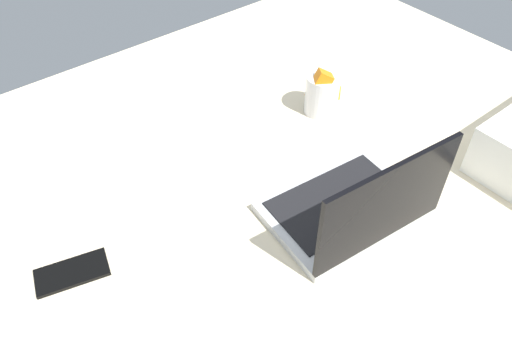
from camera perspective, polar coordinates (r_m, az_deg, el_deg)
bed_mattress at (r=129.72cm, az=2.75°, el=-1.47°), size 180.00×140.00×18.00cm
laptop at (r=107.93cm, az=11.05°, el=-4.12°), size 35.16×26.22×23.00cm
snack_cup at (r=135.60cm, az=7.53°, el=8.71°), size 9.00×9.00×14.03cm
cell_phone at (r=107.24cm, az=-20.27°, el=-10.69°), size 15.28×10.20×0.80cm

